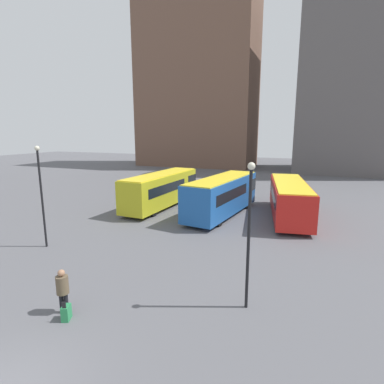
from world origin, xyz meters
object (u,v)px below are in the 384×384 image
(lamp_post_1, at_px, (41,189))
(lamp_post_0, at_px, (249,225))
(bus_0, at_px, (162,189))
(bus_1, at_px, (223,194))
(suitcase, at_px, (66,313))
(traveler, at_px, (63,287))
(bus_2, at_px, (289,198))

(lamp_post_1, bearing_deg, lamp_post_0, -8.46)
(bus_0, height_order, bus_1, bus_1)
(bus_0, distance_m, suitcase, 17.35)
(bus_1, distance_m, traveler, 15.83)
(bus_1, height_order, bus_2, bus_1)
(bus_1, height_order, suitcase, bus_1)
(bus_2, distance_m, traveler, 18.37)
(traveler, distance_m, suitcase, 0.92)
(bus_1, xyz_separation_m, suitcase, (-1.21, -16.05, -1.42))
(traveler, distance_m, lamp_post_1, 8.17)
(bus_0, distance_m, bus_2, 11.17)
(bus_1, xyz_separation_m, lamp_post_0, (4.71, -12.79, 1.65))
(bus_2, distance_m, lamp_post_1, 17.94)
(traveler, bearing_deg, lamp_post_0, -88.64)
(bus_1, relative_size, traveler, 5.73)
(bus_2, distance_m, lamp_post_0, 14.24)
(traveler, bearing_deg, suitcase, -151.06)
(lamp_post_0, bearing_deg, suitcase, -151.20)
(bus_0, xyz_separation_m, lamp_post_1, (-1.81, -11.52, 1.83))
(bus_0, bearing_deg, bus_2, -83.85)
(suitcase, distance_m, lamp_post_0, 7.42)
(lamp_post_0, distance_m, lamp_post_1, 12.61)
(bus_1, bearing_deg, bus_0, 91.60)
(lamp_post_1, bearing_deg, bus_2, 43.45)
(bus_0, distance_m, bus_1, 5.98)
(bus_2, relative_size, traveler, 6.04)
(suitcase, bearing_deg, bus_1, -27.87)
(bus_2, distance_m, suitcase, 18.56)
(bus_2, bearing_deg, lamp_post_0, 168.52)
(traveler, height_order, lamp_post_1, lamp_post_1)
(traveler, relative_size, lamp_post_1, 0.29)
(bus_0, xyz_separation_m, lamp_post_0, (10.66, -13.37, 1.67))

